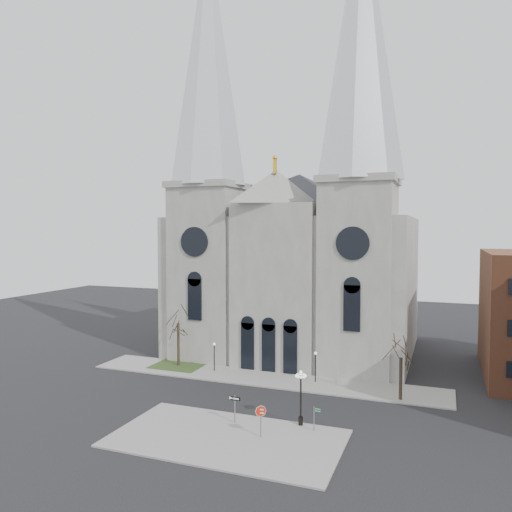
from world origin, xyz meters
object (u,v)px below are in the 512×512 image
(stop_sign, at_px, (261,414))
(one_way_sign, at_px, (235,404))
(globe_lamp, at_px, (301,391))
(street_name_sign, at_px, (315,416))

(stop_sign, xyz_separation_m, one_way_sign, (-3.07, 1.98, -0.23))
(stop_sign, height_order, one_way_sign, stop_sign)
(globe_lamp, height_order, street_name_sign, globe_lamp)
(one_way_sign, bearing_deg, street_name_sign, 6.67)
(globe_lamp, xyz_separation_m, street_name_sign, (1.42, -0.78, -1.70))
(stop_sign, relative_size, street_name_sign, 1.27)
(one_way_sign, distance_m, street_name_sign, 6.81)
(globe_lamp, relative_size, one_way_sign, 1.97)
(globe_lamp, xyz_separation_m, one_way_sign, (-5.35, -1.47, -1.32))
(street_name_sign, bearing_deg, globe_lamp, 156.89)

